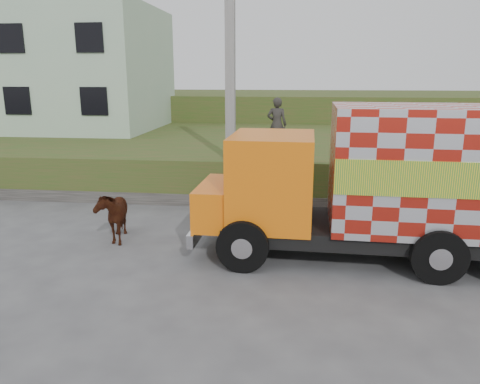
# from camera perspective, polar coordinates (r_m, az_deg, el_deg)

# --- Properties ---
(ground) EXTENTS (120.00, 120.00, 0.00)m
(ground) POSITION_cam_1_polar(r_m,az_deg,el_deg) (11.42, 0.81, -7.54)
(ground) COLOR #474749
(ground) RESTS_ON ground
(embankment) EXTENTS (40.00, 12.00, 1.50)m
(embankment) POSITION_cam_1_polar(r_m,az_deg,el_deg) (20.88, 3.59, 4.56)
(embankment) COLOR #2F521B
(embankment) RESTS_ON ground
(embankment_far) EXTENTS (40.00, 12.00, 3.00)m
(embankment_far) POSITION_cam_1_polar(r_m,az_deg,el_deg) (32.69, 4.75, 9.34)
(embankment_far) COLOR #2F521B
(embankment_far) RESTS_ON ground
(retaining_strip) EXTENTS (16.00, 0.50, 0.40)m
(retaining_strip) POSITION_cam_1_polar(r_m,az_deg,el_deg) (15.60, -4.95, -0.84)
(retaining_strip) COLOR #595651
(retaining_strip) RESTS_ON ground
(building) EXTENTS (10.00, 8.00, 6.00)m
(building) POSITION_cam_1_polar(r_m,az_deg,el_deg) (26.47, -21.18, 13.84)
(building) COLOR #A9C1A4
(building) RESTS_ON embankment
(utility_pole) EXTENTS (1.20, 0.30, 8.00)m
(utility_pole) POSITION_cam_1_polar(r_m,az_deg,el_deg) (15.30, -1.19, 13.60)
(utility_pole) COLOR gray
(utility_pole) RESTS_ON ground
(cargo_truck) EXTENTS (8.07, 3.01, 3.56)m
(cargo_truck) POSITION_cam_1_polar(r_m,az_deg,el_deg) (11.17, 17.90, 1.11)
(cargo_truck) COLOR black
(cargo_truck) RESTS_ON ground
(cow) EXTENTS (1.16, 1.77, 1.37)m
(cow) POSITION_cam_1_polar(r_m,az_deg,el_deg) (12.64, -15.30, -2.61)
(cow) COLOR #371F0D
(cow) RESTS_ON ground
(pedestrian) EXTENTS (0.76, 0.55, 1.94)m
(pedestrian) POSITION_cam_1_polar(r_m,az_deg,el_deg) (16.97, 4.51, 8.19)
(pedestrian) COLOR #322F2D
(pedestrian) RESTS_ON embankment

